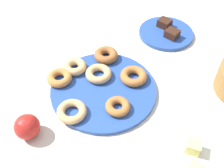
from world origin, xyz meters
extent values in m
plane|color=beige|center=(0.00, 0.00, 0.00)|extent=(2.40, 2.40, 0.00)
cylinder|color=#284C9E|center=(0.00, 0.00, 0.01)|extent=(0.35, 0.35, 0.01)
torus|color=tan|center=(-0.04, -0.03, 0.03)|extent=(0.12, 0.12, 0.03)
torus|color=#AD6B33|center=(0.07, 0.07, 0.03)|extent=(0.08, 0.08, 0.02)
torus|color=#995B2D|center=(-0.14, -0.04, 0.03)|extent=(0.12, 0.12, 0.03)
torus|color=tan|center=(0.13, -0.05, 0.03)|extent=(0.13, 0.13, 0.02)
torus|color=#BC7A3D|center=(0.02, -0.15, 0.03)|extent=(0.12, 0.12, 0.03)
torus|color=#AD6B33|center=(-0.07, 0.08, 0.03)|extent=(0.11, 0.11, 0.03)
torus|color=tan|center=(-0.05, -0.12, 0.03)|extent=(0.10, 0.10, 0.03)
cylinder|color=#284C9E|center=(-0.37, 0.13, 0.01)|extent=(0.22, 0.22, 0.02)
cube|color=#381E14|center=(-0.41, 0.11, 0.03)|extent=(0.06, 0.06, 0.03)
cube|color=#381E14|center=(-0.35, 0.15, 0.03)|extent=(0.06, 0.06, 0.03)
cylinder|color=silver|center=(0.17, 0.31, 0.02)|extent=(0.19, 0.19, 0.03)
cube|color=#DBD67A|center=(0.14, 0.31, 0.05)|extent=(0.04, 0.04, 0.04)
sphere|color=red|center=(0.23, -0.14, 0.04)|extent=(0.07, 0.07, 0.07)
camera|label=1|loc=(0.54, 0.23, 0.66)|focal=42.76mm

